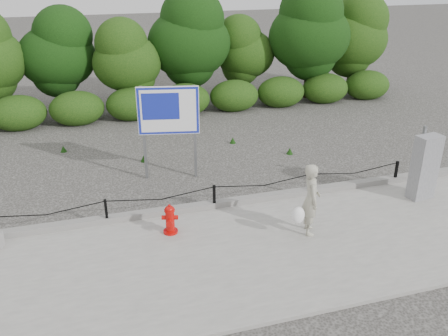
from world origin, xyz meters
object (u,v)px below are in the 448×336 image
fire_hydrant (170,219)px  utility_cabinet (425,167)px  pedestrian (310,200)px  advertising_sign (168,115)px

fire_hydrant → utility_cabinet: (6.27, -0.13, 0.49)m
fire_hydrant → pedestrian: bearing=-0.8°
advertising_sign → fire_hydrant: bearing=-89.4°
fire_hydrant → advertising_sign: bearing=94.5°
pedestrian → utility_cabinet: bearing=-62.6°
fire_hydrant → pedestrian: (2.87, -0.84, 0.46)m
utility_cabinet → advertising_sign: 6.53m
utility_cabinet → advertising_sign: advertising_sign is taller
pedestrian → utility_cabinet: (3.41, 0.71, 0.03)m
fire_hydrant → advertising_sign: (0.58, 2.94, 1.41)m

